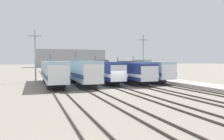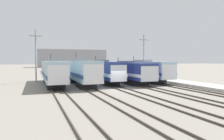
{
  "view_description": "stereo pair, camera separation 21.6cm",
  "coord_description": "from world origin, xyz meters",
  "px_view_note": "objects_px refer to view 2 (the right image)",
  "views": [
    {
      "loc": [
        -11.62,
        -27.8,
        4.02
      ],
      "look_at": [
        -0.36,
        3.06,
        2.56
      ],
      "focal_mm": 35.0,
      "sensor_mm": 36.0,
      "label": 1
    },
    {
      "loc": [
        -11.42,
        -27.88,
        4.02
      ],
      "look_at": [
        -0.36,
        3.06,
        2.56
      ],
      "focal_mm": 35.0,
      "sensor_mm": 36.0,
      "label": 2
    }
  ],
  "objects_px": {
    "locomotive_far_right": "(143,70)",
    "catenary_tower_left": "(36,54)",
    "locomotive_center_left": "(81,71)",
    "locomotive_far_left": "(53,72)",
    "locomotive_center": "(102,71)",
    "catenary_tower_right": "(144,55)",
    "locomotive_center_right": "(127,71)"
  },
  "relations": [
    {
      "from": "locomotive_center_left",
      "to": "locomotive_center_right",
      "type": "height_order",
      "value": "locomotive_center_left"
    },
    {
      "from": "locomotive_center_left",
      "to": "locomotive_far_right",
      "type": "bearing_deg",
      "value": 12.01
    },
    {
      "from": "locomotive_far_right",
      "to": "catenary_tower_right",
      "type": "distance_m",
      "value": 5.16
    },
    {
      "from": "locomotive_center_left",
      "to": "locomotive_far_right",
      "type": "xyz_separation_m",
      "value": [
        12.87,
        2.74,
        -0.09
      ]
    },
    {
      "from": "locomotive_far_left",
      "to": "catenary_tower_right",
      "type": "height_order",
      "value": "catenary_tower_right"
    },
    {
      "from": "locomotive_center_left",
      "to": "catenary_tower_right",
      "type": "distance_m",
      "value": 16.47
    },
    {
      "from": "catenary_tower_left",
      "to": "catenary_tower_right",
      "type": "distance_m",
      "value": 21.72
    },
    {
      "from": "locomotive_far_right",
      "to": "locomotive_center_right",
      "type": "bearing_deg",
      "value": -157.1
    },
    {
      "from": "locomotive_center",
      "to": "catenary_tower_left",
      "type": "height_order",
      "value": "catenary_tower_left"
    },
    {
      "from": "locomotive_far_right",
      "to": "locomotive_center",
      "type": "bearing_deg",
      "value": -176.26
    },
    {
      "from": "locomotive_far_left",
      "to": "catenary_tower_right",
      "type": "relative_size",
      "value": 1.93
    },
    {
      "from": "locomotive_center",
      "to": "catenary_tower_left",
      "type": "xyz_separation_m",
      "value": [
        -11.13,
        4.28,
        2.95
      ]
    },
    {
      "from": "locomotive_center_left",
      "to": "catenary_tower_left",
      "type": "distance_m",
      "value": 9.83
    },
    {
      "from": "locomotive_far_left",
      "to": "locomotive_center",
      "type": "bearing_deg",
      "value": 5.99
    },
    {
      "from": "locomotive_far_left",
      "to": "locomotive_center_left",
      "type": "height_order",
      "value": "locomotive_center_left"
    },
    {
      "from": "locomotive_center",
      "to": "locomotive_far_right",
      "type": "xyz_separation_m",
      "value": [
        8.58,
        0.56,
        0.0
      ]
    },
    {
      "from": "catenary_tower_right",
      "to": "catenary_tower_left",
      "type": "bearing_deg",
      "value": 180.0
    },
    {
      "from": "locomotive_center_right",
      "to": "catenary_tower_right",
      "type": "bearing_deg",
      "value": 41.28
    },
    {
      "from": "catenary_tower_left",
      "to": "catenary_tower_right",
      "type": "height_order",
      "value": "same"
    },
    {
      "from": "locomotive_center",
      "to": "catenary_tower_right",
      "type": "xyz_separation_m",
      "value": [
        10.59,
        4.28,
        2.95
      ]
    },
    {
      "from": "locomotive_center",
      "to": "locomotive_center_left",
      "type": "bearing_deg",
      "value": -153.09
    },
    {
      "from": "locomotive_far_left",
      "to": "locomotive_far_right",
      "type": "bearing_deg",
      "value": 4.87
    },
    {
      "from": "locomotive_center_left",
      "to": "locomotive_far_right",
      "type": "relative_size",
      "value": 0.94
    },
    {
      "from": "locomotive_center_right",
      "to": "locomotive_center",
      "type": "bearing_deg",
      "value": 163.73
    },
    {
      "from": "locomotive_center_left",
      "to": "locomotive_far_right",
      "type": "distance_m",
      "value": 13.15
    },
    {
      "from": "catenary_tower_left",
      "to": "catenary_tower_right",
      "type": "xyz_separation_m",
      "value": [
        21.72,
        0.0,
        0.0
      ]
    },
    {
      "from": "locomotive_center",
      "to": "catenary_tower_right",
      "type": "distance_m",
      "value": 11.8
    },
    {
      "from": "locomotive_far_right",
      "to": "catenary_tower_left",
      "type": "bearing_deg",
      "value": 169.3
    },
    {
      "from": "locomotive_center_left",
      "to": "catenary_tower_right",
      "type": "bearing_deg",
      "value": 23.47
    },
    {
      "from": "locomotive_center_left",
      "to": "locomotive_far_left",
      "type": "bearing_deg",
      "value": 163.43
    },
    {
      "from": "locomotive_center_right",
      "to": "catenary_tower_right",
      "type": "height_order",
      "value": "catenary_tower_right"
    },
    {
      "from": "locomotive_far_right",
      "to": "catenary_tower_left",
      "type": "height_order",
      "value": "catenary_tower_left"
    }
  ]
}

